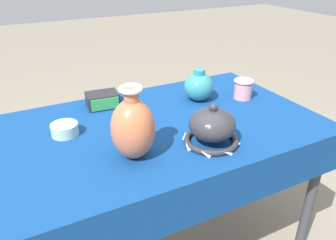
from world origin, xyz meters
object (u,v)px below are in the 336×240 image
pot_squat_celadon (65,129)px  jar_round_teal (199,86)px  vase_dome_bell (212,128)px  mosaic_tile_box (103,100)px  vase_tall_bulbous (133,128)px  cup_wide_rose (243,88)px

pot_squat_celadon → jar_round_teal: jar_round_teal is taller
vase_dome_bell → mosaic_tile_box: (-0.26, 0.50, -0.03)m
vase_dome_bell → mosaic_tile_box: vase_dome_bell is taller
vase_tall_bulbous → mosaic_tile_box: (0.03, 0.46, -0.08)m
vase_dome_bell → cup_wide_rose: 0.47m
vase_tall_bulbous → cup_wide_rose: bearing=19.8°
jar_round_teal → vase_tall_bulbous: bearing=-145.2°
vase_tall_bulbous → pot_squat_celadon: size_ratio=2.48×
cup_wide_rose → pot_squat_celadon: (-0.85, 0.03, -0.03)m
mosaic_tile_box → vase_dome_bell: bearing=-57.5°
mosaic_tile_box → pot_squat_celadon: 0.28m
vase_tall_bulbous → vase_dome_bell: 0.30m
mosaic_tile_box → pot_squat_celadon: mosaic_tile_box is taller
mosaic_tile_box → cup_wide_rose: cup_wide_rose is taller
cup_wide_rose → jar_round_teal: 0.22m
mosaic_tile_box → pot_squat_celadon: size_ratio=1.43×
jar_round_teal → pot_squat_celadon: bearing=-175.3°
cup_wide_rose → jar_round_teal: (-0.20, 0.08, 0.02)m
pot_squat_celadon → jar_round_teal: bearing=4.7°
mosaic_tile_box → jar_round_teal: size_ratio=0.99×
vase_tall_bulbous → cup_wide_rose: size_ratio=2.66×
vase_dome_bell → mosaic_tile_box: size_ratio=1.43×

